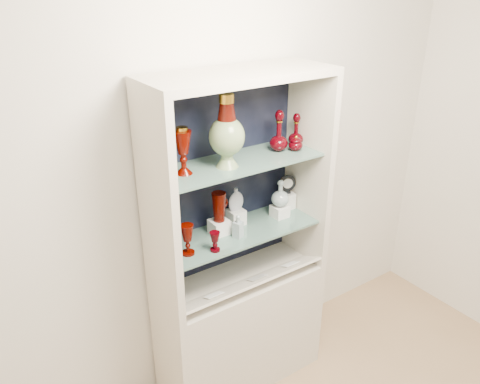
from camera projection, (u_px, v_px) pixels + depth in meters
wall_back at (218, 162)px, 2.63m from camera, size 3.50×0.02×2.80m
cabinet_base at (240, 327)px, 2.90m from camera, size 1.00×0.40×0.75m
cabinet_back_panel at (221, 176)px, 2.64m from camera, size 0.98×0.02×1.15m
cabinet_side_left at (158, 211)px, 2.26m from camera, size 0.04×0.40×1.15m
cabinet_side_right at (308, 169)px, 2.75m from camera, size 0.04×0.40×1.15m
cabinet_top_cap at (240, 75)px, 2.25m from camera, size 1.00×0.40×0.04m
shelf_lower at (238, 232)px, 2.63m from camera, size 0.92×0.34×0.01m
shelf_upper at (238, 162)px, 2.46m from camera, size 0.92×0.34×0.01m
label_ledge at (251, 282)px, 2.65m from camera, size 0.92×0.17×0.09m
label_card_0 at (214, 295)px, 2.51m from camera, size 0.10×0.06×0.03m
label_card_1 at (258, 277)px, 2.66m from camera, size 0.10×0.06×0.03m
label_card_2 at (290, 264)px, 2.79m from camera, size 0.10×0.06×0.03m
label_card_3 at (257, 277)px, 2.66m from camera, size 0.10×0.06×0.03m
pedestal_lamp_left at (157, 154)px, 2.20m from camera, size 0.11×0.11×0.25m
pedestal_lamp_right at (183, 151)px, 2.25m from camera, size 0.12×0.12×0.24m
enamel_urn at (227, 131)px, 2.31m from camera, size 0.19×0.19×0.37m
ruby_decanter_a at (279, 128)px, 2.55m from camera, size 0.10×0.10×0.26m
ruby_decanter_b at (296, 128)px, 2.65m from camera, size 0.11×0.11×0.20m
lidded_bowl at (296, 143)px, 2.59m from camera, size 0.08×0.08×0.09m
cobalt_goblet at (168, 243)px, 2.35m from camera, size 0.08×0.08×0.17m
ruby_goblet_tall at (187, 240)px, 2.38m from camera, size 0.08×0.08×0.17m
ruby_goblet_small at (215, 242)px, 2.42m from camera, size 0.06×0.06×0.11m
riser_ruby_pitcher at (219, 227)px, 2.59m from camera, size 0.10×0.10×0.08m
ruby_pitcher at (219, 207)px, 2.54m from camera, size 0.14×0.11×0.17m
clear_square_bottle at (238, 226)px, 2.54m from camera, size 0.06×0.06×0.13m
riser_flat_flask at (236, 217)px, 2.69m from camera, size 0.09×0.09×0.09m
flat_flask at (236, 199)px, 2.64m from camera, size 0.10×0.04×0.14m
riser_clear_round_decanter at (280, 211)px, 2.78m from camera, size 0.09×0.09×0.07m
clear_round_decanter at (280, 194)px, 2.73m from camera, size 0.13×0.13×0.16m
riser_cameo_medallion at (287, 200)px, 2.88m from camera, size 0.08×0.08×0.10m
cameo_medallion at (288, 184)px, 2.83m from camera, size 0.11×0.08×0.12m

